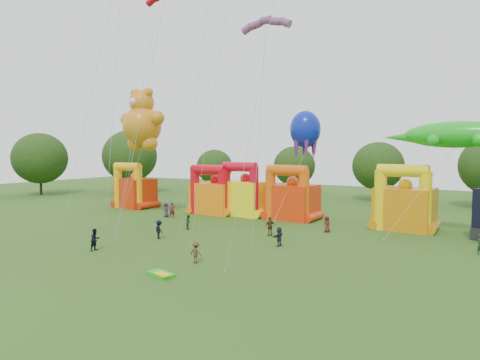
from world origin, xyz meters
The scene contains 22 objects.
ground centered at (0.00, 0.00, 0.00)m, with size 160.00×160.00×0.00m, color #2D4D15.
tree_ring centered at (-1.14, 0.59, 6.26)m, with size 119.54×121.60×12.07m.
bouncy_castle_0 centered at (-20.38, 26.95, 2.47)m, with size 5.78×4.97×6.50m.
bouncy_castle_1 centered at (-7.14, 28.06, 2.42)m, with size 5.70×4.64×6.40m.
bouncy_castle_2 centered at (-2.93, 28.70, 2.58)m, with size 5.51×4.57×6.80m.
bouncy_castle_3 centered at (3.41, 28.93, 2.48)m, with size 5.79×4.78×6.55m.
bouncy_castle_4 centered at (16.21, 28.86, 2.59)m, with size 5.97×4.99×6.84m.
teddy_bear_kite centered at (-14.10, 21.90, 10.41)m, with size 6.82×5.10×16.09m.
gecko_kite centered at (18.99, 25.74, 5.80)m, with size 12.39×7.23×11.14m.
octopus_kite centered at (3.65, 31.63, 9.35)m, with size 3.84×11.15×13.26m.
parafoil_kites centered at (-12.55, 17.64, 15.26)m, with size 26.80×12.41×32.35m.
diamond_kites centered at (-1.12, 14.21, 15.88)m, with size 20.26×18.13×42.30m.
folded_kite_bundle centered at (5.70, 3.21, 0.14)m, with size 2.19×1.49×0.31m.
spectator_0 centered at (-10.50, 22.47, 0.91)m, with size 0.89×0.58×1.83m, color #2C2B48.
spectator_1 centered at (-9.54, 22.47, 0.95)m, with size 0.69×0.45×1.90m, color #5A1924.
spectator_2 centered at (-3.09, 17.46, 0.76)m, with size 0.74×0.58×1.52m, color #183C1F.
spectator_3 centered at (-2.48, 12.21, 0.87)m, with size 1.12×0.64×1.74m, color black.
spectator_4 centered at (5.81, 18.69, 0.93)m, with size 1.09×0.46×1.87m, color #48311C.
spectator_5 centered at (8.45, 15.20, 0.83)m, with size 1.55×0.49×1.67m, color #212438.
spectator_6 centered at (9.87, 23.31, 0.83)m, with size 0.81×0.53×1.66m, color #4E1E16.
spectator_8 centered at (-3.77, 5.90, 0.91)m, with size 0.89×0.69×1.83m, color black.
spectator_9 centered at (5.67, 7.07, 0.79)m, with size 1.02×0.59×1.58m, color #48311C.
Camera 1 is at (24.32, -17.64, 8.26)m, focal length 32.00 mm.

